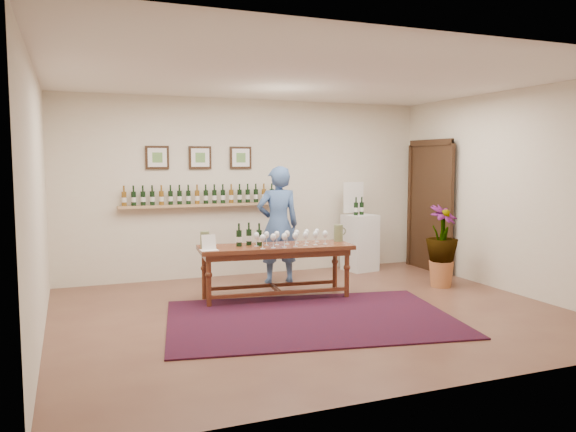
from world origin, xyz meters
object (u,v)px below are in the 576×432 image
object	(u,v)px
display_pedestal	(360,243)
person	(278,225)
tasting_table	(276,253)
potted_plant	(442,246)

from	to	relation	value
display_pedestal	person	distance (m)	1.70
person	display_pedestal	bearing A→B (deg)	-159.72
tasting_table	person	size ratio (longest dim) A/B	1.19
potted_plant	person	distance (m)	2.41
display_pedestal	person	size ratio (longest dim) A/B	0.53
display_pedestal	potted_plant	world-z (taller)	potted_plant
potted_plant	person	world-z (taller)	person
display_pedestal	person	xyz separation A→B (m)	(-1.61, -0.39, 0.41)
tasting_table	potted_plant	bearing A→B (deg)	0.89
tasting_table	person	distance (m)	1.02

